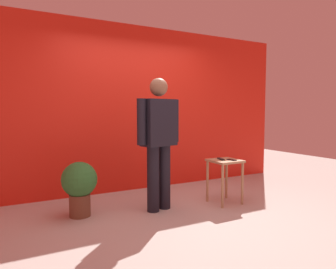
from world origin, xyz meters
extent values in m
plane|color=#B7B2A8|center=(0.00, 0.00, 0.00)|extent=(12.00, 12.00, 0.00)
cube|color=red|center=(0.00, 1.56, 1.36)|extent=(5.83, 0.12, 2.71)
cylinder|color=black|center=(-0.25, 0.34, 0.43)|extent=(0.20, 0.20, 0.86)
cylinder|color=black|center=(-0.06, 0.39, 0.43)|extent=(0.20, 0.20, 0.86)
cube|color=black|center=(-0.16, 0.36, 1.17)|extent=(0.51, 0.34, 0.61)
cube|color=red|center=(-0.19, 0.48, 1.20)|extent=(0.13, 0.04, 0.51)
cube|color=silver|center=(-0.19, 0.49, 1.18)|extent=(0.05, 0.02, 0.46)
cylinder|color=black|center=(-0.43, 0.29, 1.18)|extent=(0.14, 0.14, 0.58)
cylinder|color=black|center=(0.12, 0.43, 1.18)|extent=(0.14, 0.14, 0.58)
sphere|color=brown|center=(-0.16, 0.36, 1.63)|extent=(0.24, 0.24, 0.24)
cube|color=tan|center=(0.81, 0.19, 0.61)|extent=(0.41, 0.41, 0.03)
cylinder|color=tan|center=(0.63, 0.01, 0.30)|extent=(0.04, 0.04, 0.59)
cylinder|color=tan|center=(0.98, 0.01, 0.30)|extent=(0.04, 0.04, 0.59)
cylinder|color=tan|center=(0.63, 0.36, 0.30)|extent=(0.04, 0.04, 0.59)
cylinder|color=tan|center=(0.98, 0.36, 0.30)|extent=(0.04, 0.04, 0.59)
cube|color=black|center=(0.87, 0.12, 0.63)|extent=(0.07, 0.14, 0.01)
cube|color=black|center=(0.76, 0.22, 0.63)|extent=(0.09, 0.18, 0.02)
cylinder|color=brown|center=(-1.14, 0.60, 0.14)|extent=(0.26, 0.26, 0.28)
sphere|color=#2D7233|center=(-1.14, 0.60, 0.47)|extent=(0.44, 0.44, 0.44)
camera|label=1|loc=(-1.94, -3.23, 1.32)|focal=32.79mm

